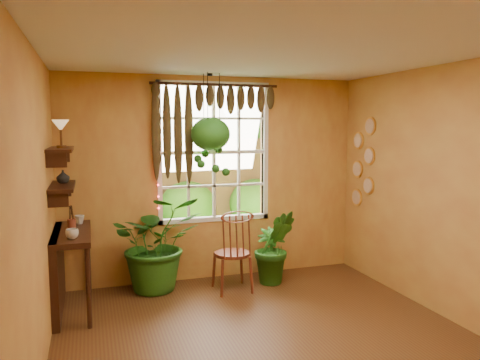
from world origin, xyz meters
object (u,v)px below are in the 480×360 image
Objects in this scene: counter_ledge at (62,263)px; hanging_basket at (211,137)px; potted_plant_mid at (275,247)px; windsor_chair at (233,264)px; potted_plant_left at (157,242)px.

counter_ledge is 2.27m from hanging_basket.
hanging_basket is at bearing 11.04° from counter_ledge.
windsor_chair is at bearing -169.43° from potted_plant_mid.
counter_ledge is 1.01× the size of windsor_chair.
potted_plant_left reaches higher than windsor_chair.
windsor_chair is at bearing -21.13° from potted_plant_left.
hanging_basket is (-0.20, 0.31, 1.57)m from windsor_chair.
hanging_basket is at bearing 122.31° from windsor_chair.
counter_ledge is 0.92× the size of hanging_basket.
counter_ledge is 0.99× the size of potted_plant_left.
counter_ledge is at bearing -160.65° from potted_plant_left.
hanging_basket is (1.78, 0.35, 1.36)m from counter_ledge.
windsor_chair is (1.98, 0.04, -0.21)m from counter_ledge.
potted_plant_mid is at bearing 3.41° from counter_ledge.
windsor_chair is 0.63m from potted_plant_mid.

